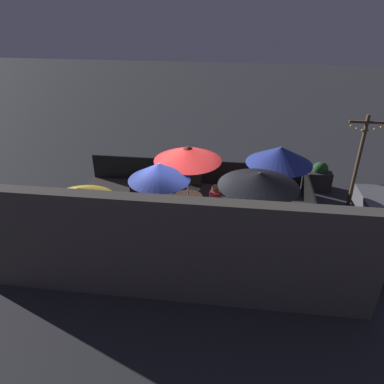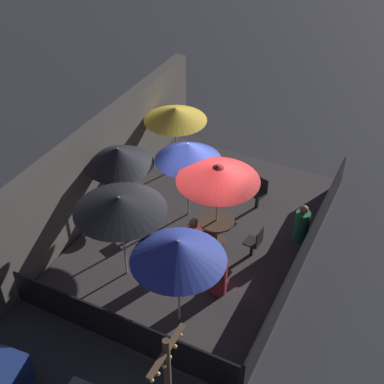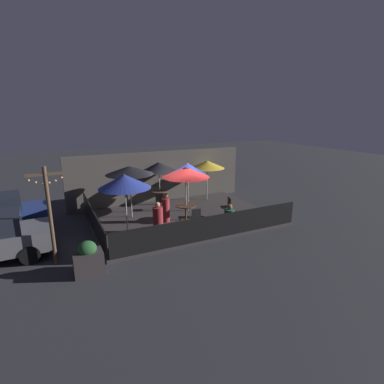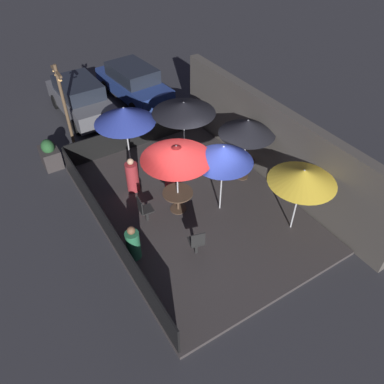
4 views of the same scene
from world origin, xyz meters
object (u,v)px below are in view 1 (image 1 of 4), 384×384
(patio_umbrella_4, at_px, (259,179))
(dining_table_0, at_px, (183,253))
(patron_0, at_px, (169,173))
(patio_umbrella_2, at_px, (280,155))
(planter_box, at_px, (319,177))
(patio_chair_0, at_px, (200,236))
(patio_umbrella_5, at_px, (159,172))
(patio_chair_2, at_px, (136,191))
(patio_umbrella_3, at_px, (79,195))
(patio_umbrella_1, at_px, (188,154))
(dining_table_1, at_px, (188,200))
(patio_umbrella_0, at_px, (182,205))
(patron_2, at_px, (239,192))
(light_post, at_px, (359,156))
(patron_1, at_px, (215,205))

(patio_umbrella_4, xyz_separation_m, dining_table_0, (1.86, 1.25, -1.65))
(patio_umbrella_4, bearing_deg, patron_0, -48.38)
(patio_umbrella_4, relative_size, dining_table_0, 3.13)
(patio_umbrella_2, relative_size, planter_box, 2.23)
(patio_chair_0, xyz_separation_m, planter_box, (-4.03, -4.52, -0.13))
(patio_umbrella_5, xyz_separation_m, patio_chair_2, (1.21, -1.65, -1.60))
(patio_umbrella_4, bearing_deg, patio_umbrella_3, 12.45)
(patio_umbrella_1, xyz_separation_m, patio_chair_2, (1.87, -0.49, -1.70))
(dining_table_1, bearing_deg, patio_umbrella_0, 94.94)
(patio_umbrella_5, relative_size, patron_0, 2.03)
(patio_umbrella_1, distance_m, patio_umbrella_2, 2.82)
(patio_umbrella_4, xyz_separation_m, patron_2, (0.47, -2.29, -1.65))
(dining_table_1, bearing_deg, patio_chair_0, 108.10)
(light_post, bearing_deg, patron_2, 11.70)
(patio_chair_2, relative_size, patron_1, 0.71)
(patron_0, bearing_deg, patron_1, 146.60)
(dining_table_1, distance_m, patio_chair_2, 1.93)
(patron_0, relative_size, patron_2, 0.91)
(dining_table_1, relative_size, patron_2, 0.74)
(patio_umbrella_4, distance_m, patron_2, 2.87)
(dining_table_1, xyz_separation_m, patron_0, (1.01, -2.01, -0.05))
(dining_table_1, bearing_deg, patio_umbrella_2, -172.76)
(patio_umbrella_4, bearing_deg, patio_umbrella_0, 33.88)
(patio_umbrella_0, xyz_separation_m, light_post, (-5.28, -4.35, -0.29))
(dining_table_1, bearing_deg, patio_umbrella_5, 60.50)
(dining_table_0, height_order, patron_2, patron_2)
(patio_umbrella_5, height_order, dining_table_1, patio_umbrella_5)
(light_post, bearing_deg, patio_umbrella_4, 42.17)
(patio_umbrella_5, height_order, planter_box, patio_umbrella_5)
(patio_umbrella_0, xyz_separation_m, dining_table_1, (0.24, -2.75, -1.47))
(patio_umbrella_3, bearing_deg, dining_table_0, 175.01)
(patio_umbrella_0, height_order, light_post, light_post)
(patron_0, height_order, patron_1, patron_1)
(patio_umbrella_2, height_order, light_post, light_post)
(patio_umbrella_4, distance_m, patio_chair_2, 4.76)
(patio_umbrella_1, height_order, patron_0, patio_umbrella_1)
(patio_umbrella_3, relative_size, patio_chair_2, 2.31)
(patio_umbrella_2, bearing_deg, patio_umbrella_3, 28.50)
(patio_umbrella_3, xyz_separation_m, light_post, (-8.01, -4.11, -0.24))
(patio_umbrella_2, relative_size, patron_2, 1.90)
(planter_box, bearing_deg, patio_umbrella_4, 59.08)
(light_post, bearing_deg, patio_umbrella_5, 24.07)
(patio_umbrella_4, height_order, patron_1, patio_umbrella_4)
(patio_umbrella_0, bearing_deg, light_post, -140.54)
(planter_box, bearing_deg, patio_chair_2, 18.88)
(patio_umbrella_2, distance_m, patio_umbrella_5, 3.77)
(patio_umbrella_5, relative_size, patron_1, 1.80)
(patio_umbrella_2, bearing_deg, patio_umbrella_0, 50.55)
(patio_umbrella_3, distance_m, dining_table_1, 3.81)
(patio_chair_2, bearing_deg, patio_umbrella_0, -42.27)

